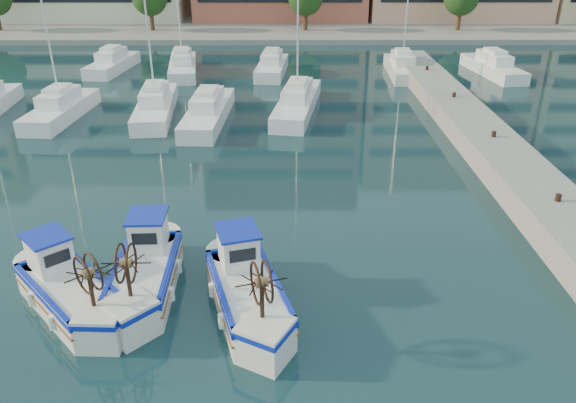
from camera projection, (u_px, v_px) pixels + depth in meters
The scene contains 6 objects.
ground at pixel (234, 314), 18.36m from camera, with size 300.00×300.00×0.00m, color #1A3F44.
quay at pixel (535, 194), 25.32m from camera, with size 3.00×60.00×1.20m, color gray.
yacht_marina at pixel (226, 86), 42.85m from camera, with size 41.43×23.38×11.50m.
fishing_boat_a at pixel (68, 288), 18.31m from camera, with size 4.47×4.60×2.94m.
fishing_boat_b at pixel (145, 270), 19.25m from camera, with size 2.11×4.86×3.01m.
fishing_boat_c at pixel (247, 288), 18.23m from camera, with size 3.25×5.06×3.07m.
Camera 1 is at (1.73, -14.89, 11.36)m, focal length 35.00 mm.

